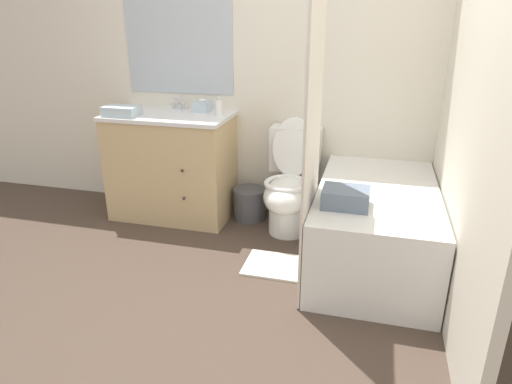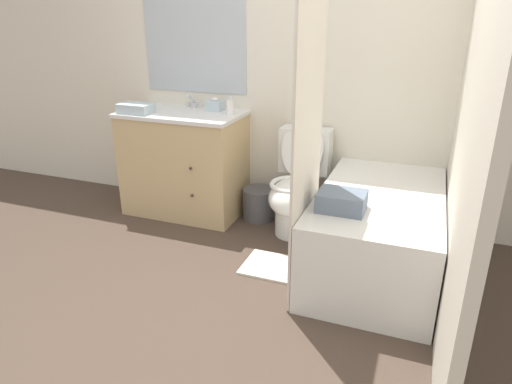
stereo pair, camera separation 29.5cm
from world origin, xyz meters
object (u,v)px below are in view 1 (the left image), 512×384
at_px(vanity_cabinet, 172,164).
at_px(hand_towel_folded, 122,111).
at_px(bath_mat, 280,266).
at_px(wastebasket, 250,204).
at_px(toilet, 290,185).
at_px(soap_dispenser, 219,107).
at_px(sink_faucet, 179,105).
at_px(tissue_box, 202,106).
at_px(bathtub, 375,226).
at_px(bath_towel_folded, 346,197).

height_order(vanity_cabinet, hand_towel_folded, hand_towel_folded).
bearing_deg(bath_mat, wastebasket, 119.91).
height_order(toilet, soap_dispenser, soap_dispenser).
xyz_separation_m(sink_faucet, soap_dispenser, (0.40, -0.15, 0.03)).
xyz_separation_m(vanity_cabinet, tissue_box, (0.23, 0.14, 0.46)).
height_order(bathtub, soap_dispenser, soap_dispenser).
bearing_deg(toilet, bath_towel_folded, -56.24).
xyz_separation_m(tissue_box, bath_towel_folded, (1.22, -0.88, -0.31)).
distance_m(bathtub, wastebasket, 1.12).
bearing_deg(bathtub, wastebasket, 154.51).
relative_size(sink_faucet, bath_towel_folded, 0.53).
height_order(wastebasket, bath_towel_folded, bath_towel_folded).
xyz_separation_m(soap_dispenser, hand_towel_folded, (-0.71, -0.22, -0.03)).
xyz_separation_m(sink_faucet, wastebasket, (0.64, -0.13, -0.76)).
height_order(wastebasket, hand_towel_folded, hand_towel_folded).
bearing_deg(sink_faucet, toilet, -14.78).
bearing_deg(tissue_box, bathtub, -21.11).
bearing_deg(toilet, hand_towel_folded, -175.45).
bearing_deg(tissue_box, wastebasket, -9.21).
height_order(toilet, bathtub, toilet).
distance_m(sink_faucet, hand_towel_folded, 0.48).
bearing_deg(soap_dispenser, tissue_box, 153.27).
distance_m(bathtub, bath_mat, 0.69).
bearing_deg(sink_faucet, soap_dispenser, -20.45).
relative_size(sink_faucet, soap_dispenser, 0.96).
distance_m(sink_faucet, bath_towel_folded, 1.76).
bearing_deg(tissue_box, toilet, -14.57).
distance_m(tissue_box, bath_mat, 1.44).
xyz_separation_m(tissue_box, hand_towel_folded, (-0.54, -0.30, -0.01)).
bearing_deg(bathtub, hand_towel_folded, 172.95).
height_order(sink_faucet, tissue_box, sink_faucet).
bearing_deg(tissue_box, sink_faucet, 164.53).
relative_size(toilet, tissue_box, 7.29).
distance_m(toilet, bath_mat, 0.69).
distance_m(toilet, wastebasket, 0.45).
height_order(soap_dispenser, hand_towel_folded, soap_dispenser).
relative_size(vanity_cabinet, bathtub, 0.72).
height_order(vanity_cabinet, sink_faucet, sink_faucet).
height_order(soap_dispenser, bath_mat, soap_dispenser).
bearing_deg(wastebasket, sink_faucet, 168.49).
xyz_separation_m(bathtub, hand_towel_folded, (-1.95, 0.24, 0.62)).
distance_m(tissue_box, bath_towel_folded, 1.54).
xyz_separation_m(bathtub, bath_towel_folded, (-0.19, -0.34, 0.32)).
height_order(wastebasket, bath_mat, wastebasket).
bearing_deg(soap_dispenser, wastebasket, 4.70).
distance_m(toilet, bath_towel_folded, 0.85).
distance_m(soap_dispenser, bath_mat, 1.32).
height_order(toilet, hand_towel_folded, hand_towel_folded).
relative_size(vanity_cabinet, soap_dispenser, 6.56).
bearing_deg(bathtub, bath_towel_folded, -118.91).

